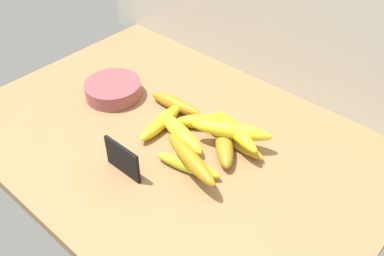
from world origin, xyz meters
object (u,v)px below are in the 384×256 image
chalkboard_sign (124,161)px  banana_2 (176,104)px  banana_7 (232,130)px  banana_1 (232,140)px  banana_4 (224,146)px  banana_6 (188,165)px  banana_5 (162,122)px  banana_9 (190,159)px  banana_3 (206,121)px  banana_8 (235,131)px  fruit_bowl (113,90)px  banana_0 (180,132)px

chalkboard_sign → banana_2: chalkboard_sign is taller
banana_2 → banana_7: 21.31cm
banana_1 → banana_4: bearing=-85.3°
banana_6 → banana_2: bearing=140.1°
banana_2 → banana_5: (2.53, -8.25, -0.00)cm
banana_9 → banana_3: bearing=118.5°
banana_8 → banana_9: bearing=-95.7°
fruit_bowl → banana_4: 39.49cm
banana_9 → banana_1: bearing=86.7°
banana_4 → banana_3: bearing=155.0°
fruit_bowl → banana_9: 39.39cm
chalkboard_sign → banana_5: chalkboard_sign is taller
banana_4 → banana_8: 4.68cm
fruit_bowl → banana_0: (27.43, -0.92, -0.15)cm
banana_6 → banana_7: banana_7 is taller
banana_7 → banana_9: size_ratio=1.03×
banana_0 → banana_5: (-6.64, 0.05, -0.23)cm
banana_5 → banana_7: 19.78cm
banana_1 → banana_7: 3.74cm
banana_4 → banana_0: bearing=-164.1°
banana_2 → banana_7: bearing=-5.2°
banana_8 → banana_9: size_ratio=0.90×
banana_9 → banana_2: bearing=140.9°
banana_1 → banana_3: banana_3 is taller
banana_4 → banana_7: (-0.20, 2.99, 3.09)cm
banana_4 → banana_6: banana_4 is taller
banana_4 → banana_8: banana_8 is taller
banana_2 → banana_9: bearing=-39.1°
banana_1 → banana_7: size_ratio=0.98×
chalkboard_sign → banana_0: bearing=86.0°
banana_7 → banana_5: bearing=-161.0°
fruit_bowl → banana_6: size_ratio=0.98×
banana_0 → banana_8: 14.55cm
banana_6 → banana_9: (1.41, -0.69, 3.59)cm
chalkboard_sign → banana_2: bearing=106.9°
banana_5 → banana_7: (18.42, 6.34, 3.43)cm
banana_6 → banana_4: bearing=76.5°
banana_1 → banana_7: (0.10, -0.67, 3.68)cm
fruit_bowl → banana_3: fruit_bowl is taller
banana_0 → banana_6: 11.89cm
chalkboard_sign → banana_9: bearing=39.1°
chalkboard_sign → banana_2: size_ratio=0.65×
chalkboard_sign → banana_7: bearing=61.7°
fruit_bowl → banana_2: bearing=22.0°
banana_6 → banana_8: bearing=78.5°
banana_4 → banana_5: size_ratio=0.86×
chalkboard_sign → fruit_bowl: chalkboard_sign is taller
chalkboard_sign → banana_3: bearing=82.4°
chalkboard_sign → banana_9: (12.06, 9.81, 1.43)cm
banana_0 → banana_6: banana_0 is taller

